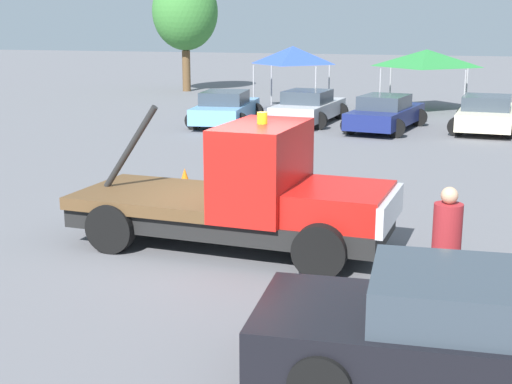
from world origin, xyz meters
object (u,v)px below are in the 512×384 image
canopy_tent_green (427,58)px  tree_left (185,12)px  parked_car_silver (309,107)px  parked_car_skyblue (226,108)px  traffic_cone (185,180)px  tow_truck (248,197)px  parked_car_cream (486,114)px  parked_car_navy (385,113)px  canopy_tent_blue (293,55)px  person_near_truck (447,240)px  foreground_car (493,336)px

canopy_tent_green → tree_left: 15.40m
parked_car_silver → parked_car_skyblue: bearing=117.3°
parked_car_silver → traffic_cone: size_ratio=8.68×
tow_truck → parked_car_cream: 16.71m
canopy_tent_green → tow_truck: bearing=-93.4°
parked_car_navy → parked_car_cream: (3.60, 0.97, 0.00)m
tow_truck → canopy_tent_green: 22.04m
canopy_tent_blue → traffic_cone: size_ratio=5.37×
tree_left → traffic_cone: bearing=-67.1°
parked_car_navy → tow_truck: bearing=-172.7°
parked_car_cream → canopy_tent_green: (-2.72, 5.74, 1.73)m
person_near_truck → parked_car_cream: 18.11m
parked_car_skyblue → parked_car_silver: size_ratio=1.06×
foreground_car → parked_car_skyblue: bearing=113.3°
parked_car_skyblue → parked_car_cream: bearing=-89.8°
person_near_truck → parked_car_navy: bearing=91.8°
foreground_car → parked_car_navy: same height
parked_car_navy → canopy_tent_blue: canopy_tent_blue is taller
person_near_truck → tow_truck: bearing=143.4°
foreground_car → parked_car_skyblue: same height
person_near_truck → canopy_tent_green: (-2.21, 23.83, 1.35)m
parked_car_skyblue → parked_car_silver: same height
person_near_truck → foreground_car: bearing=-82.2°
tow_truck → canopy_tent_blue: bearing=105.1°
person_near_truck → canopy_tent_green: 23.97m
parked_car_cream → parked_car_navy: bearing=107.8°
person_near_truck → parked_car_silver: (-6.30, 18.14, -0.39)m
parked_car_skyblue → parked_car_silver: (3.06, 1.32, -0.00)m
parked_car_silver → tree_left: tree_left is taller
parked_car_silver → canopy_tent_green: (4.09, 5.70, 1.73)m
parked_car_skyblue → parked_car_cream: (9.86, 1.28, 0.00)m
parked_car_skyblue → canopy_tent_green: 10.17m
person_near_truck → canopy_tent_blue: (-8.16, 22.66, 1.45)m
parked_car_cream → canopy_tent_green: 6.58m
traffic_cone → person_near_truck: bearing=-41.9°
tow_truck → canopy_tent_green: bearing=89.1°
parked_car_silver → parked_car_navy: size_ratio=0.95×
tow_truck → parked_car_silver: tow_truck is taller
parked_car_skyblue → tree_left: 14.95m
canopy_tent_blue → parked_car_cream: bearing=-27.8°
parked_car_silver → tree_left: (-10.09, 11.28, 3.89)m
tow_truck → parked_car_navy: size_ratio=1.16×
canopy_tent_green → parked_car_skyblue: bearing=-135.5°
parked_car_silver → traffic_cone: 12.42m
person_near_truck → parked_car_silver: person_near_truck is taller
parked_car_skyblue → parked_car_navy: bearing=-94.4°
parked_car_cream → canopy_tent_green: size_ratio=1.35×
foreground_car → tree_left: 36.07m
canopy_tent_blue → traffic_cone: (1.79, -16.94, -2.23)m
parked_car_silver → canopy_tent_blue: size_ratio=1.62×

